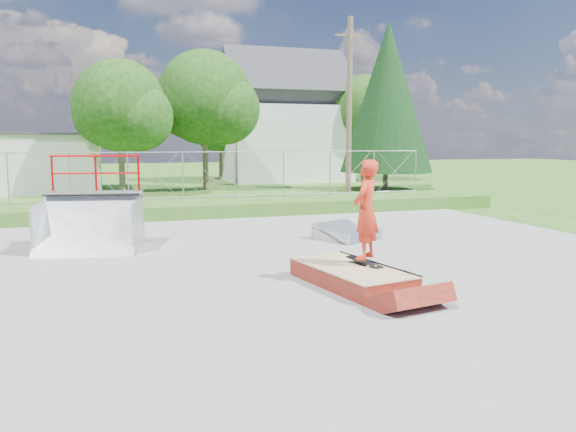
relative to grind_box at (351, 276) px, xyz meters
name	(u,v)px	position (x,y,z in m)	size (l,w,h in m)	color
ground	(253,273)	(-1.48, 1.57, -0.19)	(120.00, 120.00, 0.00)	#295819
concrete_pad	(253,272)	(-1.48, 1.57, -0.17)	(20.00, 16.00, 0.04)	gray
grass_berm	(187,209)	(-1.48, 11.07, 0.06)	(24.00, 3.00, 0.50)	#295819
grind_box	(351,276)	(0.00, 0.00, 0.00)	(1.66, 2.72, 0.38)	maroon
quarter_pipe	(89,204)	(-4.69, 5.05, 0.98)	(2.33, 1.98, 2.33)	gray
flat_bank_ramp	(347,233)	(1.95, 4.52, 0.02)	(1.37, 1.46, 0.42)	gray
skateboard	(365,262)	(0.31, 0.06, 0.23)	(0.22, 0.80, 0.02)	black
skater	(366,214)	(0.31, 0.06, 1.16)	(0.68, 0.45, 1.86)	red
chain_link_fence	(183,175)	(-1.48, 12.07, 1.21)	(20.00, 0.06, 1.80)	#96989E
utility_building_flat	(1,164)	(-9.48, 23.57, 1.31)	(10.00, 6.00, 3.00)	beige
gable_house	(285,124)	(7.52, 27.57, 3.65)	(8.40, 6.08, 8.94)	beige
utility_pole	(349,111)	(6.02, 13.57, 3.81)	(0.24, 0.24, 8.00)	brown
tree_left_near	(125,109)	(-3.23, 19.40, 4.05)	(4.76, 4.48, 6.65)	brown
tree_center	(210,101)	(1.31, 21.38, 4.66)	(5.44, 5.12, 7.60)	brown
tree_right_far	(369,113)	(12.79, 25.39, 4.35)	(5.10, 4.80, 7.12)	brown
tree_back_mid	(224,127)	(3.74, 29.43, 3.44)	(4.08, 3.84, 5.70)	brown
conifer_tree	(387,97)	(10.52, 18.57, 4.86)	(5.04, 5.04, 9.10)	brown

